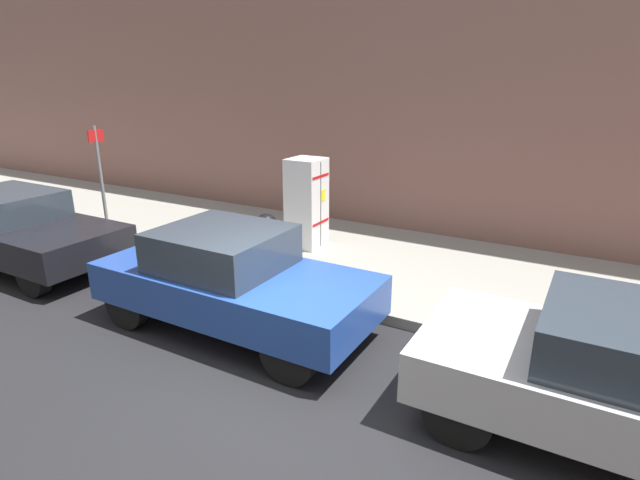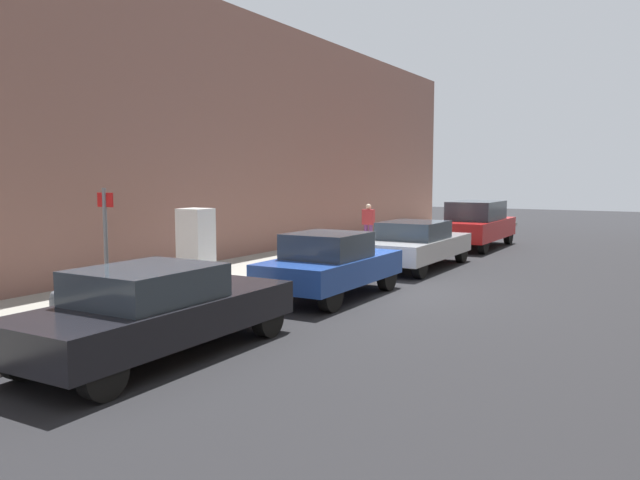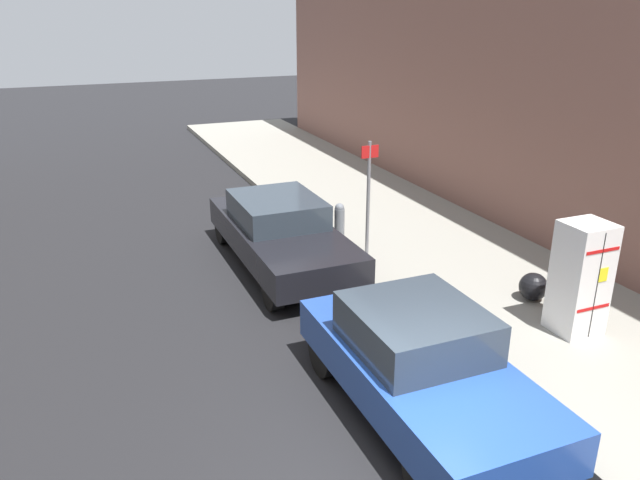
% 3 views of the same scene
% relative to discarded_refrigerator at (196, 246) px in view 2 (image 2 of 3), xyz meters
% --- Properties ---
extents(ground_plane, '(80.00, 80.00, 0.00)m').
position_rel_discarded_refrigerator_xyz_m(ground_plane, '(3.84, 2.07, -1.05)').
color(ground_plane, black).
extents(sidewalk_slab, '(4.15, 44.00, 0.17)m').
position_rel_discarded_refrigerator_xyz_m(sidewalk_slab, '(0.04, 2.07, -0.97)').
color(sidewalk_slab, gray).
rests_on(sidewalk_slab, ground).
extents(building_facade_near, '(1.94, 39.60, 7.85)m').
position_rel_discarded_refrigerator_xyz_m(building_facade_near, '(-3.01, 2.07, 2.87)').
color(building_facade_near, '#7F564C').
rests_on(building_facade_near, ground).
extents(discarded_refrigerator, '(0.69, 0.66, 1.77)m').
position_rel_discarded_refrigerator_xyz_m(discarded_refrigerator, '(0.00, 0.00, 0.00)').
color(discarded_refrigerator, white).
rests_on(discarded_refrigerator, sidewalk_slab).
extents(manhole_cover, '(0.70, 0.70, 0.02)m').
position_rel_discarded_refrigerator_xyz_m(manhole_cover, '(1.43, -1.54, -0.88)').
color(manhole_cover, '#47443F').
rests_on(manhole_cover, sidewalk_slab).
extents(street_sign_post, '(0.36, 0.07, 2.34)m').
position_rel_discarded_refrigerator_xyz_m(street_sign_post, '(1.59, -4.05, 0.43)').
color(street_sign_post, slate).
rests_on(street_sign_post, sidewalk_slab).
extents(fire_hydrant, '(0.22, 0.22, 0.79)m').
position_rel_discarded_refrigerator_xyz_m(fire_hydrant, '(1.71, -5.13, -0.48)').
color(fire_hydrant, slate).
rests_on(fire_hydrant, sidewalk_slab).
extents(trash_bag, '(0.49, 0.49, 0.49)m').
position_rel_discarded_refrigerator_xyz_m(trash_bag, '(-0.13, -1.10, -0.64)').
color(trash_bag, black).
rests_on(trash_bag, sidewalk_slab).
extents(pedestrian_walking_far, '(0.44, 0.22, 1.52)m').
position_rel_discarded_refrigerator_xyz_m(pedestrian_walking_far, '(-0.06, 9.56, -0.03)').
color(pedestrian_walking_far, '#7A3D7F').
rests_on(pedestrian_walking_far, sidewalk_slab).
extents(parked_sedan_dark, '(1.80, 4.63, 1.38)m').
position_rel_discarded_refrigerator_xyz_m(parked_sedan_dark, '(3.25, -4.58, -0.34)').
color(parked_sedan_dark, black).
rests_on(parked_sedan_dark, ground).
extents(parked_hatchback_blue, '(1.74, 3.98, 1.46)m').
position_rel_discarded_refrigerator_xyz_m(parked_hatchback_blue, '(3.25, 0.75, -0.30)').
color(parked_hatchback_blue, '#23479E').
rests_on(parked_hatchback_blue, ground).
extents(parked_sedan_silver, '(1.85, 4.78, 1.39)m').
position_rel_discarded_refrigerator_xyz_m(parked_sedan_silver, '(3.25, 5.92, -0.33)').
color(parked_sedan_silver, silver).
rests_on(parked_sedan_silver, ground).
extents(parked_suv_red, '(1.85, 4.86, 1.76)m').
position_rel_discarded_refrigerator_xyz_m(parked_suv_red, '(3.25, 12.09, -0.14)').
color(parked_suv_red, red).
rests_on(parked_suv_red, ground).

